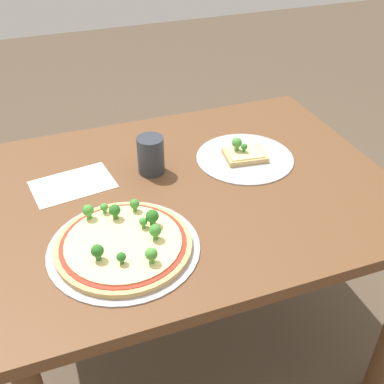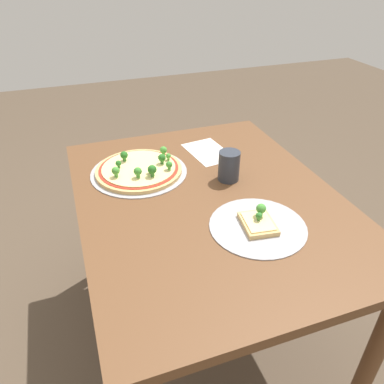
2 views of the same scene
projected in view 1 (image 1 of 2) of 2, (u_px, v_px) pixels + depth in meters
ground_plane at (192, 344)px, 1.84m from camera, size 8.00×8.00×0.00m
dining_table at (192, 211)px, 1.46m from camera, size 1.17×0.91×0.74m
pizza_tray_whole at (124, 244)px, 1.18m from camera, size 0.38×0.38×0.07m
pizza_tray_slice at (244, 156)px, 1.52m from camera, size 0.31×0.31×0.07m
drinking_cup at (151, 155)px, 1.43m from camera, size 0.08×0.08×0.12m
paper_menu at (73, 184)px, 1.41m from camera, size 0.25×0.18×0.00m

